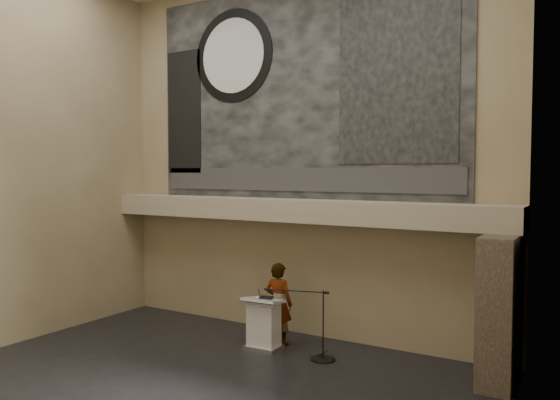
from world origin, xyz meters
The scene contains 19 objects.
floor centered at (0.00, 0.00, 0.00)m, with size 10.00×10.00×0.00m, color black.
wall_back centered at (0.00, 4.00, 4.25)m, with size 10.00×0.02×8.50m, color #857454.
wall_left centered at (-5.00, 0.00, 4.25)m, with size 0.02×8.00×8.50m, color #857454.
wall_right centered at (5.00, 0.00, 4.25)m, with size 0.02×8.00×8.50m, color #857454.
soffit centered at (0.00, 3.60, 2.95)m, with size 10.00×0.80×0.50m, color tan.
sprinkler_left centered at (-1.60, 3.55, 2.67)m, with size 0.04×0.04×0.06m, color #B2893D.
sprinkler_right centered at (1.90, 3.55, 2.67)m, with size 0.04×0.04×0.06m, color #B2893D.
banner centered at (0.00, 3.97, 5.70)m, with size 8.00×0.05×5.00m, color black.
banner_text_strip centered at (0.00, 3.93, 3.65)m, with size 7.76×0.02×0.55m, color #2C2C2C.
banner_clock_rim centered at (-1.80, 3.93, 6.70)m, with size 2.30×2.30×0.02m, color black.
banner_clock_face centered at (-1.80, 3.91, 6.70)m, with size 1.84×1.84×0.02m, color silver.
banner_building_print centered at (2.40, 3.93, 5.80)m, with size 2.60×0.02×3.60m, color black.
banner_brick_print centered at (-3.40, 3.93, 5.40)m, with size 1.10×0.02×3.20m, color black.
stone_pier centered at (4.65, 3.15, 1.35)m, with size 0.60×1.40×2.70m, color #403327.
lectern centered at (-0.04, 2.58, 0.55)m, with size 0.83×0.60×1.14m.
binder centered at (0.01, 2.62, 1.12)m, with size 0.27×0.22×0.04m, color black.
papers centered at (-0.12, 2.55, 1.10)m, with size 0.22×0.31×0.01m, color silver.
speaker_person centered at (0.07, 3.03, 0.91)m, with size 0.67×0.44×1.83m, color beige.
mic_stand centered at (1.32, 2.62, 0.21)m, with size 1.45×0.63×1.42m.
Camera 1 is at (6.26, -7.18, 3.84)m, focal length 35.00 mm.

